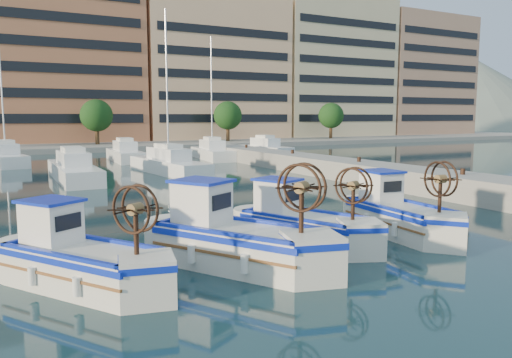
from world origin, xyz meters
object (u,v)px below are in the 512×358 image
fishing_boat_c (302,223)px  fishing_boat_d (399,213)px  fishing_boat_a (80,258)px  fishing_boat_b (234,237)px

fishing_boat_c → fishing_boat_d: (3.80, -0.35, 0.03)m
fishing_boat_a → fishing_boat_c: 6.93m
fishing_boat_c → fishing_boat_a: bearing=164.7°
fishing_boat_a → fishing_boat_d: fishing_boat_d is taller
fishing_boat_b → fishing_boat_d: bearing=-24.0°
fishing_boat_d → fishing_boat_a: bearing=-173.4°
fishing_boat_c → fishing_boat_d: size_ratio=0.99×
fishing_boat_c → fishing_boat_b: bearing=177.8°
fishing_boat_d → fishing_boat_c: bearing=178.7°
fishing_boat_d → fishing_boat_b: bearing=-170.0°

